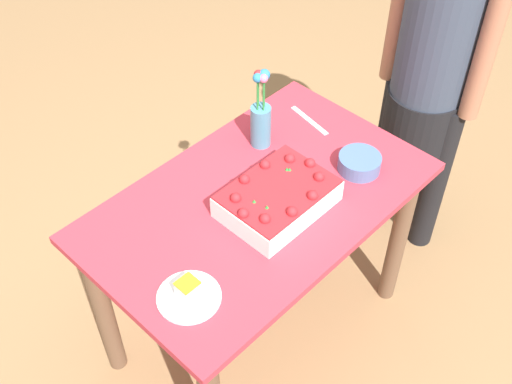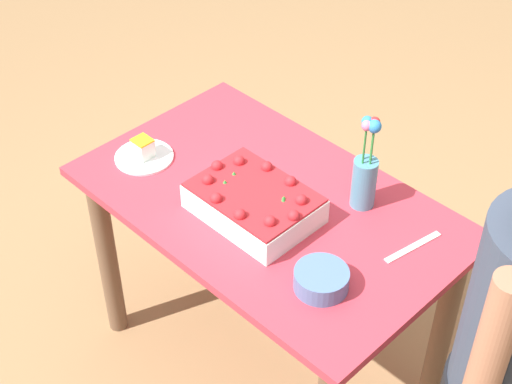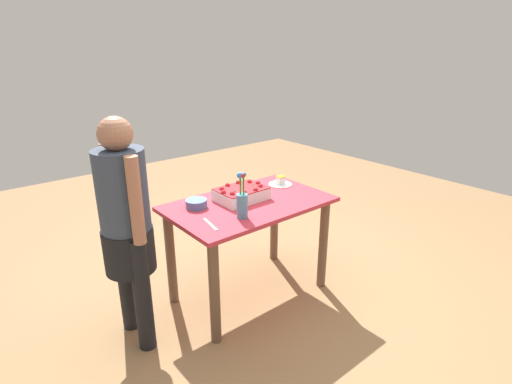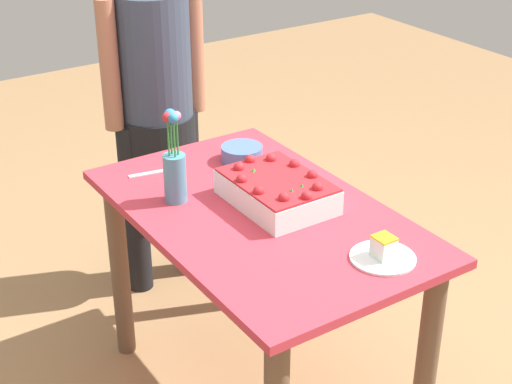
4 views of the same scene
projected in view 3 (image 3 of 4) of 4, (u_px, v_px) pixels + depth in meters
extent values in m
plane|color=#9C764D|center=(250.00, 292.00, 3.19)|extent=(8.00, 8.00, 0.00)
cube|color=#C33242|center=(249.00, 204.00, 2.93)|extent=(1.19, 0.73, 0.03)
cylinder|color=brown|center=(274.00, 221.00, 3.58)|extent=(0.07, 0.07, 0.75)
cylinder|color=brown|center=(171.00, 258.00, 2.96)|extent=(0.07, 0.07, 0.75)
cylinder|color=brown|center=(323.00, 244.00, 3.16)|extent=(0.07, 0.07, 0.75)
cylinder|color=brown|center=(214.00, 293.00, 2.54)|extent=(0.07, 0.07, 0.75)
cube|color=white|center=(241.00, 194.00, 2.96)|extent=(0.36, 0.26, 0.08)
cube|color=red|center=(241.00, 189.00, 2.94)|extent=(0.36, 0.26, 0.01)
sphere|color=red|center=(223.00, 192.00, 2.84)|extent=(0.04, 0.04, 0.04)
sphere|color=red|center=(232.00, 194.00, 2.81)|extent=(0.04, 0.04, 0.04)
sphere|color=red|center=(245.00, 193.00, 2.83)|extent=(0.04, 0.04, 0.04)
sphere|color=red|center=(256.00, 190.00, 2.89)|extent=(0.04, 0.04, 0.04)
sphere|color=red|center=(260.00, 186.00, 2.97)|extent=(0.04, 0.04, 0.04)
sphere|color=red|center=(258.00, 183.00, 3.03)|extent=(0.04, 0.04, 0.04)
sphere|color=red|center=(250.00, 182.00, 3.06)|extent=(0.04, 0.04, 0.04)
sphere|color=red|center=(238.00, 183.00, 3.04)|extent=(0.04, 0.04, 0.04)
sphere|color=red|center=(228.00, 185.00, 2.98)|extent=(0.04, 0.04, 0.04)
sphere|color=red|center=(222.00, 189.00, 2.91)|extent=(0.04, 0.04, 0.04)
cone|color=#2D8438|center=(253.00, 185.00, 2.99)|extent=(0.02, 0.02, 0.02)
cone|color=#2D8438|center=(234.00, 192.00, 2.86)|extent=(0.02, 0.02, 0.02)
cone|color=#2D8438|center=(248.00, 184.00, 3.02)|extent=(0.02, 0.02, 0.02)
cone|color=#2D8438|center=(235.00, 192.00, 2.86)|extent=(0.02, 0.02, 0.02)
cylinder|color=white|center=(280.00, 184.00, 3.28)|extent=(0.19, 0.19, 0.01)
cube|color=white|center=(280.00, 180.00, 3.27)|extent=(0.06, 0.06, 0.06)
cube|color=yellow|center=(280.00, 177.00, 3.26)|extent=(0.06, 0.06, 0.01)
cube|color=silver|center=(210.00, 224.00, 2.55)|extent=(0.06, 0.21, 0.00)
cylinder|color=teal|center=(242.00, 206.00, 2.63)|extent=(0.07, 0.07, 0.16)
cylinder|color=#2D8438|center=(240.00, 185.00, 2.57)|extent=(0.01, 0.01, 0.13)
sphere|color=#2D7ECB|center=(240.00, 175.00, 2.55)|extent=(0.04, 0.04, 0.04)
cylinder|color=#2D8438|center=(243.00, 185.00, 2.57)|extent=(0.01, 0.01, 0.13)
sphere|color=red|center=(243.00, 176.00, 2.54)|extent=(0.03, 0.03, 0.03)
cylinder|color=#2D8438|center=(244.00, 184.00, 2.58)|extent=(0.01, 0.01, 0.13)
sphere|color=teal|center=(244.00, 175.00, 2.56)|extent=(0.03, 0.03, 0.03)
cylinder|color=#2D8438|center=(241.00, 184.00, 2.59)|extent=(0.01, 0.01, 0.13)
sphere|color=pink|center=(241.00, 174.00, 2.57)|extent=(0.03, 0.03, 0.03)
cylinder|color=#4D6DA1|center=(196.00, 204.00, 2.81)|extent=(0.15, 0.15, 0.06)
cylinder|color=black|center=(143.00, 295.00, 2.49)|extent=(0.11, 0.11, 0.78)
cylinder|color=black|center=(126.00, 278.00, 2.68)|extent=(0.11, 0.11, 0.78)
cylinder|color=black|center=(129.00, 249.00, 2.49)|extent=(0.31, 0.32, 0.28)
cylinder|color=#353F52|center=(122.00, 192.00, 2.36)|extent=(0.30, 0.30, 0.52)
sphere|color=#A66B50|center=(115.00, 134.00, 2.24)|extent=(0.20, 0.20, 0.20)
cylinder|color=#A66B50|center=(136.00, 201.00, 2.22)|extent=(0.08, 0.08, 0.52)
cylinder|color=#A66B50|center=(110.00, 184.00, 2.50)|extent=(0.08, 0.08, 0.52)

